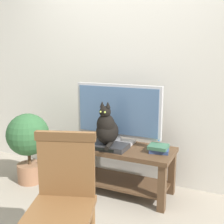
{
  "coord_description": "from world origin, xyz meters",
  "views": [
    {
      "loc": [
        1.18,
        -2.12,
        1.47
      ],
      "look_at": [
        -0.0,
        0.42,
        0.88
      ],
      "focal_mm": 45.77,
      "sensor_mm": 36.0,
      "label": 1
    }
  ],
  "objects_px": {
    "media_box": "(107,146)",
    "potted_plant": "(28,140)",
    "wooden_chair": "(63,195)",
    "cat": "(107,128)",
    "tv": "(118,112)",
    "book_stack": "(159,149)",
    "tv_stand": "(114,160)"
  },
  "relations": [
    {
      "from": "media_box",
      "to": "cat",
      "type": "height_order",
      "value": "cat"
    },
    {
      "from": "potted_plant",
      "to": "tv",
      "type": "bearing_deg",
      "value": 17.69
    },
    {
      "from": "tv",
      "to": "media_box",
      "type": "height_order",
      "value": "tv"
    },
    {
      "from": "media_box",
      "to": "potted_plant",
      "type": "height_order",
      "value": "potted_plant"
    },
    {
      "from": "media_box",
      "to": "wooden_chair",
      "type": "bearing_deg",
      "value": -79.12
    },
    {
      "from": "tv",
      "to": "book_stack",
      "type": "height_order",
      "value": "tv"
    },
    {
      "from": "tv_stand",
      "to": "wooden_chair",
      "type": "height_order",
      "value": "wooden_chair"
    },
    {
      "from": "tv_stand",
      "to": "potted_plant",
      "type": "distance_m",
      "value": 1.0
    },
    {
      "from": "media_box",
      "to": "wooden_chair",
      "type": "distance_m",
      "value": 1.11
    },
    {
      "from": "wooden_chair",
      "to": "potted_plant",
      "type": "bearing_deg",
      "value": 139.42
    },
    {
      "from": "media_box",
      "to": "wooden_chair",
      "type": "height_order",
      "value": "wooden_chair"
    },
    {
      "from": "wooden_chair",
      "to": "book_stack",
      "type": "height_order",
      "value": "wooden_chair"
    },
    {
      "from": "tv",
      "to": "potted_plant",
      "type": "height_order",
      "value": "tv"
    },
    {
      "from": "cat",
      "to": "potted_plant",
      "type": "relative_size",
      "value": 0.55
    },
    {
      "from": "tv_stand",
      "to": "tv",
      "type": "bearing_deg",
      "value": 89.99
    },
    {
      "from": "media_box",
      "to": "cat",
      "type": "xyz_separation_m",
      "value": [
        0.0,
        -0.01,
        0.19
      ]
    },
    {
      "from": "cat",
      "to": "potted_plant",
      "type": "distance_m",
      "value": 0.97
    },
    {
      "from": "wooden_chair",
      "to": "book_stack",
      "type": "distance_m",
      "value": 1.24
    },
    {
      "from": "tv_stand",
      "to": "wooden_chair",
      "type": "relative_size",
      "value": 1.31
    },
    {
      "from": "tv_stand",
      "to": "media_box",
      "type": "relative_size",
      "value": 3.0
    },
    {
      "from": "tv_stand",
      "to": "media_box",
      "type": "height_order",
      "value": "media_box"
    },
    {
      "from": "potted_plant",
      "to": "tv_stand",
      "type": "bearing_deg",
      "value": 12.31
    },
    {
      "from": "tv",
      "to": "media_box",
      "type": "xyz_separation_m",
      "value": [
        -0.03,
        -0.2,
        -0.31
      ]
    },
    {
      "from": "cat",
      "to": "wooden_chair",
      "type": "distance_m",
      "value": 1.11
    },
    {
      "from": "tv",
      "to": "book_stack",
      "type": "bearing_deg",
      "value": -10.37
    },
    {
      "from": "media_box",
      "to": "cat",
      "type": "distance_m",
      "value": 0.19
    },
    {
      "from": "tv",
      "to": "wooden_chair",
      "type": "xyz_separation_m",
      "value": [
        0.18,
        -1.29,
        -0.28
      ]
    },
    {
      "from": "tv",
      "to": "cat",
      "type": "distance_m",
      "value": 0.25
    },
    {
      "from": "tv",
      "to": "cat",
      "type": "height_order",
      "value": "tv"
    },
    {
      "from": "wooden_chair",
      "to": "book_stack",
      "type": "xyz_separation_m",
      "value": [
        0.3,
        1.2,
        -0.02
      ]
    },
    {
      "from": "tv",
      "to": "cat",
      "type": "bearing_deg",
      "value": -97.88
    },
    {
      "from": "cat",
      "to": "wooden_chair",
      "type": "bearing_deg",
      "value": -79.03
    }
  ]
}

